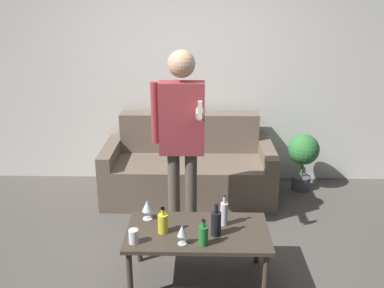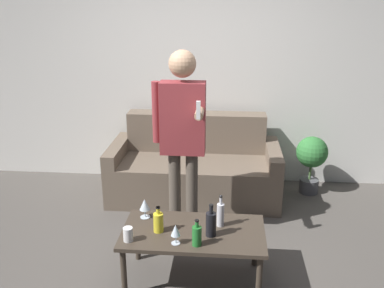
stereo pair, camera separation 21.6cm
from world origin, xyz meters
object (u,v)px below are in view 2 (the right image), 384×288
at_px(coffee_table, 193,236).
at_px(bottle_orange, 158,222).
at_px(person_standing_front, 182,131).
at_px(couch, 195,168).

xyz_separation_m(coffee_table, bottle_orange, (-0.26, -0.03, 0.13)).
relative_size(bottle_orange, person_standing_front, 0.12).
bearing_deg(coffee_table, bottle_orange, -173.54).
height_order(couch, person_standing_front, person_standing_front).
distance_m(couch, person_standing_front, 1.15).
bearing_deg(coffee_table, couch, 94.13).
relative_size(couch, coffee_table, 1.69).
bearing_deg(person_standing_front, bottle_orange, -99.64).
height_order(coffee_table, bottle_orange, bottle_orange).
xyz_separation_m(couch, bottle_orange, (-0.15, -1.56, 0.21)).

